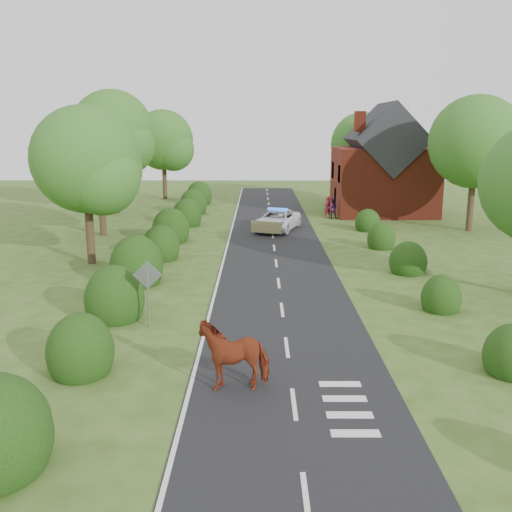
{
  "coord_description": "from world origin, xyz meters",
  "views": [
    {
      "loc": [
        -0.95,
        -17.99,
        7.3
      ],
      "look_at": [
        -1.07,
        8.15,
        1.3
      ],
      "focal_mm": 40.0,
      "sensor_mm": 36.0,
      "label": 1
    }
  ],
  "objects_px": {
    "road_sign": "(148,284)",
    "cow": "(234,358)",
    "police_van": "(277,220)",
    "pedestrian_red": "(327,207)",
    "pedestrian_purple": "(332,208)"
  },
  "relations": [
    {
      "from": "police_van",
      "to": "pedestrian_red",
      "type": "xyz_separation_m",
      "value": [
        4.22,
        5.55,
        0.14
      ]
    },
    {
      "from": "pedestrian_purple",
      "to": "cow",
      "type": "bearing_deg",
      "value": 83.67
    },
    {
      "from": "police_van",
      "to": "pedestrian_purple",
      "type": "height_order",
      "value": "pedestrian_purple"
    },
    {
      "from": "police_van",
      "to": "pedestrian_purple",
      "type": "relative_size",
      "value": 3.43
    },
    {
      "from": "road_sign",
      "to": "pedestrian_purple",
      "type": "height_order",
      "value": "road_sign"
    },
    {
      "from": "pedestrian_red",
      "to": "pedestrian_purple",
      "type": "relative_size",
      "value": 1.04
    },
    {
      "from": "police_van",
      "to": "pedestrian_purple",
      "type": "bearing_deg",
      "value": 67.12
    },
    {
      "from": "road_sign",
      "to": "police_van",
      "type": "xyz_separation_m",
      "value": [
        5.38,
        20.09,
        -0.93
      ]
    },
    {
      "from": "cow",
      "to": "pedestrian_purple",
      "type": "xyz_separation_m",
      "value": [
        6.62,
        30.13,
        0.01
      ]
    },
    {
      "from": "police_van",
      "to": "pedestrian_red",
      "type": "bearing_deg",
      "value": 70.87
    },
    {
      "from": "police_van",
      "to": "pedestrian_purple",
      "type": "xyz_separation_m",
      "value": [
        4.59,
        5.27,
        0.11
      ]
    },
    {
      "from": "pedestrian_red",
      "to": "pedestrian_purple",
      "type": "distance_m",
      "value": 0.46
    },
    {
      "from": "road_sign",
      "to": "cow",
      "type": "relative_size",
      "value": 1.1
    },
    {
      "from": "road_sign",
      "to": "police_van",
      "type": "height_order",
      "value": "road_sign"
    },
    {
      "from": "road_sign",
      "to": "police_van",
      "type": "bearing_deg",
      "value": 75.0
    }
  ]
}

